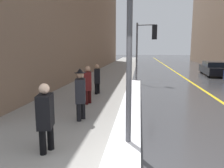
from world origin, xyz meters
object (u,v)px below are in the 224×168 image
at_px(parked_car_black, 215,69).
at_px(pedestrian_in_fedora, 81,92).
at_px(pedestrian_trailing, 45,115).
at_px(pedestrian_nearside, 97,78).
at_px(lamp_post, 130,25).
at_px(pedestrian_with_shoulder_bag, 88,83).
at_px(traffic_light_near, 148,40).

bearing_deg(parked_car_black, pedestrian_in_fedora, 153.28).
height_order(pedestrian_trailing, pedestrian_in_fedora, pedestrian_in_fedora).
relative_size(pedestrian_nearside, parked_car_black, 0.30).
height_order(lamp_post, pedestrian_in_fedora, lamp_post).
bearing_deg(pedestrian_trailing, pedestrian_with_shoulder_bag, 169.31).
relative_size(pedestrian_trailing, parked_car_black, 0.31).
bearing_deg(pedestrian_nearside, pedestrian_trailing, -10.99).
height_order(pedestrian_trailing, parked_car_black, pedestrian_trailing).
bearing_deg(lamp_post, parked_car_black, 66.25).
relative_size(pedestrian_with_shoulder_bag, parked_car_black, 0.32).
relative_size(pedestrian_trailing, pedestrian_nearside, 1.02).
distance_m(pedestrian_trailing, pedestrian_nearside, 6.26).
distance_m(pedestrian_in_fedora, parked_car_black, 15.50).
bearing_deg(pedestrian_trailing, pedestrian_in_fedora, 163.79).
relative_size(pedestrian_trailing, pedestrian_with_shoulder_bag, 0.98).
distance_m(pedestrian_with_shoulder_bag, pedestrian_nearside, 2.00).
bearing_deg(traffic_light_near, pedestrian_trailing, -94.52).
relative_size(lamp_post, traffic_light_near, 1.16).
relative_size(traffic_light_near, pedestrian_trailing, 2.54).
bearing_deg(pedestrian_nearside, parked_car_black, 125.02).
bearing_deg(parked_car_black, pedestrian_nearside, 142.26).
bearing_deg(pedestrian_nearside, lamp_post, 5.40).
height_order(lamp_post, traffic_light_near, lamp_post).
relative_size(lamp_post, pedestrian_in_fedora, 2.72).
height_order(traffic_light_near, parked_car_black, traffic_light_near).
relative_size(traffic_light_near, pedestrian_nearside, 2.60).
bearing_deg(pedestrian_with_shoulder_bag, traffic_light_near, 144.24).
distance_m(lamp_post, pedestrian_with_shoulder_bag, 4.69).
relative_size(traffic_light_near, parked_car_black, 0.79).
bearing_deg(parked_car_black, traffic_light_near, 137.28).
distance_m(lamp_post, pedestrian_trailing, 2.58).
bearing_deg(pedestrian_in_fedora, lamp_post, 28.45).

